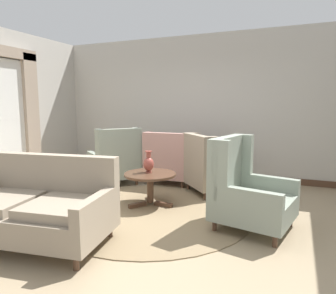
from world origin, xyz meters
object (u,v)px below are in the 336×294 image
Objects in this scene: armchair_beside_settee at (246,191)px; settee at (36,208)px; armchair_back_corner at (210,168)px; porcelain_vase at (149,163)px; armchair_near_sideboard at (116,161)px; coffee_table at (150,180)px; armchair_near_window at (170,161)px.

settee is at bearing 134.42° from armchair_beside_settee.
settee is 1.52× the size of armchair_back_corner.
armchair_near_sideboard is at bearing 143.52° from porcelain_vase.
armchair_near_sideboard is (-2.60, 1.14, -0.01)m from armchair_beside_settee.
settee is 1.52× the size of armchair_near_sideboard.
armchair_back_corner reaches higher than coffee_table.
armchair_back_corner is 0.97m from armchair_near_window.
settee is at bearing 79.98° from armchair_near_window.
armchair_back_corner is (-0.79, 1.24, -0.02)m from armchair_beside_settee.
settee is 2.96m from armchair_near_window.
armchair_beside_settee is 1.47m from armchair_back_corner.
armchair_back_corner is at bearing 130.73° from armchair_near_sideboard.
porcelain_vase is at bearing 91.11° from armchair_near_sideboard.
settee is at bearing 50.36° from armchair_near_sideboard.
porcelain_vase is 1.17m from armchair_back_corner.
coffee_table is at bearing 101.88° from armchair_back_corner.
armchair_beside_settee reaches higher than porcelain_vase.
coffee_table is 1.16m from armchair_back_corner.
armchair_back_corner is 1.16× the size of armchair_near_window.
coffee_table is 0.67× the size of armchair_near_sideboard.
armchair_near_sideboard is (-0.92, -0.48, 0.02)m from armchair_near_window.
armchair_beside_settee is (1.49, -0.32, -0.18)m from porcelain_vase.
armchair_near_window is (0.36, 2.94, 0.04)m from settee.
armchair_near_window reaches higher than settee.
armchair_back_corner is (0.66, 0.96, 0.05)m from coffee_table.
porcelain_vase is 0.29× the size of armchair_back_corner.
armchair_near_sideboard is (-0.56, 2.46, 0.06)m from settee.
armchair_near_sideboard is at bearing 94.06° from settee.
armchair_near_window is 1.04m from armchair_near_sideboard.
armchair_near_window is at bearing 23.34° from armchair_back_corner.
coffee_table is 1.71m from settee.
armchair_near_sideboard reaches higher than armchair_back_corner.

